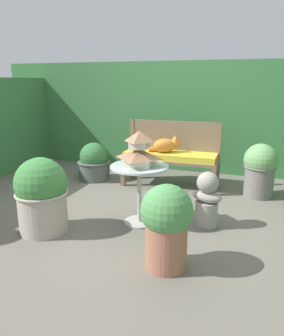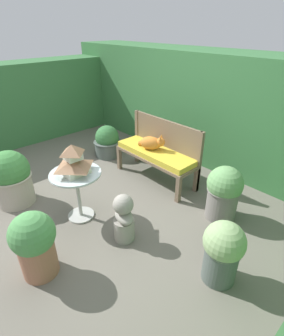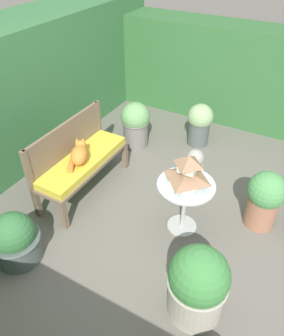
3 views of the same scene
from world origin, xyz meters
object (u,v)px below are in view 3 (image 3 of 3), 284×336
object	(u,v)px
potted_plant_bench_right	(136,124)
potted_plant_hedge_corner	(265,198)
potted_plant_table_near	(198,284)
garden_bust	(194,170)
potted_plant_patio_mid	(200,123)
patio_table	(185,194)
cat	(79,154)
pagoda_birdhouse	(188,173)
garden_bench	(83,163)
potted_plant_table_far	(15,239)

from	to	relation	value
potted_plant_bench_right	potted_plant_hedge_corner	world-z (taller)	same
potted_plant_table_near	potted_plant_hedge_corner	size ratio (longest dim) A/B	1.08
garden_bust	potted_plant_patio_mid	distance (m)	1.06
patio_table	potted_plant_patio_mid	bearing A→B (deg)	15.96
cat	potted_plant_hedge_corner	world-z (taller)	cat
potted_plant_hedge_corner	pagoda_birdhouse	bearing A→B (deg)	123.40
garden_bench	potted_plant_hedge_corner	distance (m)	2.11
garden_bench	potted_plant_hedge_corner	size ratio (longest dim) A/B	1.91
garden_bench	potted_plant_patio_mid	size ratio (longest dim) A/B	2.05
potted_plant_hedge_corner	potted_plant_table_far	world-z (taller)	potted_plant_hedge_corner
patio_table	pagoda_birdhouse	bearing A→B (deg)	90.00
garden_bench	garden_bust	distance (m)	1.36
garden_bust	potted_plant_table_near	world-z (taller)	potted_plant_table_near
pagoda_birdhouse	potted_plant_hedge_corner	xyz separation A→B (m)	(0.48, -0.73, -0.40)
pagoda_birdhouse	potted_plant_bench_right	size ratio (longest dim) A/B	0.53
garden_bench	potted_plant_bench_right	world-z (taller)	potted_plant_bench_right
potted_plant_table_far	garden_bust	bearing A→B (deg)	-31.24
cat	pagoda_birdhouse	distance (m)	1.32
garden_bench	potted_plant_table_near	distance (m)	1.99
pagoda_birdhouse	potted_plant_table_near	size ratio (longest dim) A/B	0.49
cat	garden_bust	size ratio (longest dim) A/B	0.75
potted_plant_patio_mid	potted_plant_hedge_corner	bearing A→B (deg)	-134.80
patio_table	potted_plant_bench_right	bearing A→B (deg)	47.34
potted_plant_hedge_corner	garden_bench	bearing A→B (deg)	103.43
patio_table	potted_plant_hedge_corner	world-z (taller)	potted_plant_hedge_corner
potted_plant_patio_mid	potted_plant_hedge_corner	size ratio (longest dim) A/B	0.93
garden_bench	potted_plant_patio_mid	world-z (taller)	potted_plant_patio_mid
potted_plant_patio_mid	pagoda_birdhouse	bearing A→B (deg)	-164.04
garden_bench	pagoda_birdhouse	bearing A→B (deg)	-89.59
potted_plant_table_near	potted_plant_bench_right	size ratio (longest dim) A/B	1.08
potted_plant_table_near	potted_plant_table_far	distance (m)	1.80
cat	potted_plant_hedge_corner	xyz separation A→B (m)	(0.55, -2.04, -0.21)
cat	potted_plant_hedge_corner	bearing A→B (deg)	-104.44
potted_plant_patio_mid	potted_plant_table_near	bearing A→B (deg)	-159.12
potted_plant_table_near	potted_plant_hedge_corner	bearing A→B (deg)	-10.54
potted_plant_table_near	potted_plant_bench_right	bearing A→B (deg)	41.07
potted_plant_table_near	potted_plant_table_far	world-z (taller)	potted_plant_table_near
garden_bench	garden_bust	bearing A→B (deg)	-59.65
cat	potted_plant_patio_mid	bearing A→B (deg)	-54.88
potted_plant_bench_right	cat	bearing A→B (deg)	178.94
pagoda_birdhouse	cat	bearing A→B (deg)	93.24
potted_plant_bench_right	potted_plant_hedge_corner	size ratio (longest dim) A/B	1.00
cat	potted_plant_table_far	bearing A→B (deg)	151.63
garden_bust	potted_plant_bench_right	size ratio (longest dim) A/B	0.84
pagoda_birdhouse	potted_plant_patio_mid	xyz separation A→B (m)	(1.68, 0.48, -0.43)
potted_plant_table_near	patio_table	bearing A→B (deg)	29.76
potted_plant_patio_mid	potted_plant_table_far	world-z (taller)	potted_plant_patio_mid
garden_bench	patio_table	xyz separation A→B (m)	(0.01, -1.32, 0.08)
garden_bust	potted_plant_hedge_corner	world-z (taller)	potted_plant_hedge_corner
patio_table	potted_plant_bench_right	world-z (taller)	potted_plant_bench_right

